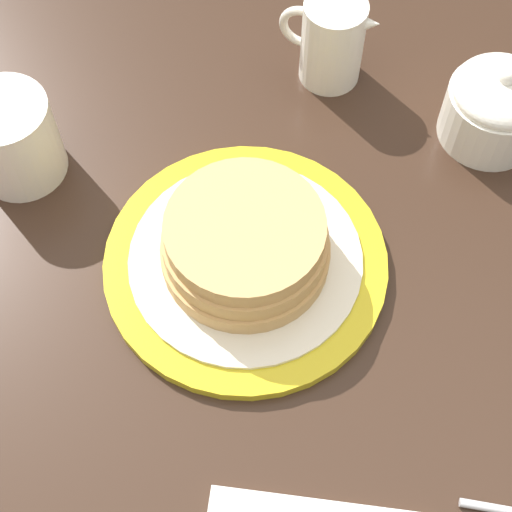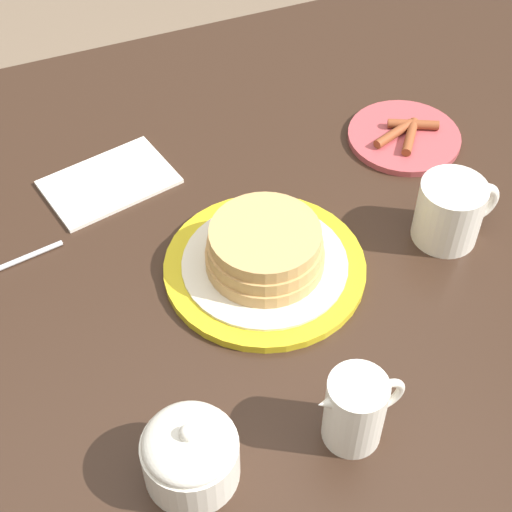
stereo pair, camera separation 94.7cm
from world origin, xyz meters
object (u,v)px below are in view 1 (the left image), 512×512
Objects in this scene: creamer_pitcher at (333,40)px; sugar_bowl at (496,106)px; pancake_plate at (245,251)px; coffee_mug at (9,137)px.

sugar_bowl is at bearing 173.03° from creamer_pitcher.
coffee_mug reaches higher than pancake_plate.
creamer_pitcher reaches higher than pancake_plate.
coffee_mug is at bearing 41.05° from creamer_pitcher.
sugar_bowl is (-0.42, -0.20, -0.00)m from coffee_mug.
pancake_plate is 0.25m from creamer_pitcher.
coffee_mug is (0.25, -0.03, 0.02)m from pancake_plate.
creamer_pitcher is 0.18m from sugar_bowl.
creamer_pitcher is at bearing -6.97° from sugar_bowl.
sugar_bowl is (-0.18, -0.23, 0.01)m from pancake_plate.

